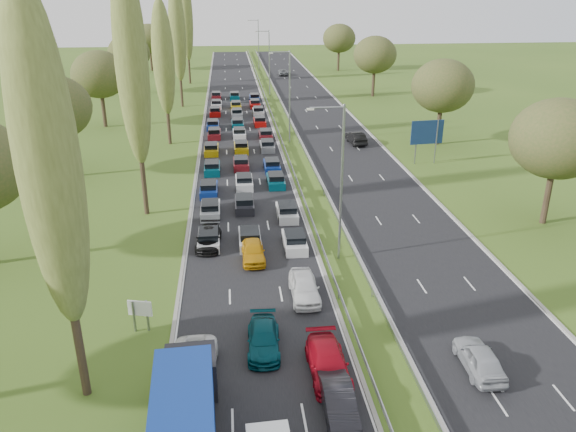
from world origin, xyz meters
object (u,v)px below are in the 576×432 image
blue_lorry (186,418)px  info_sign (140,312)px  direction_sign (427,134)px  near_car_3 (209,238)px  near_car_2 (195,366)px

blue_lorry → info_sign: blue_lorry is taller
direction_sign → near_car_3: bearing=-141.0°
info_sign → direction_sign: (28.80, 32.07, 2.20)m
near_car_2 → direction_sign: direction_sign is taller
blue_lorry → direction_sign: direction_sign is taller
near_car_3 → direction_sign: bearing=42.6°
blue_lorry → info_sign: (-3.40, 10.20, -0.68)m
info_sign → blue_lorry: bearing=-71.5°
near_car_2 → direction_sign: 44.87m
near_car_2 → info_sign: (-3.46, 4.85, 0.62)m
near_car_2 → near_car_3: size_ratio=1.12×
near_car_3 → info_sign: info_sign is taller
near_car_2 → info_sign: 5.99m
near_car_2 → info_sign: info_sign is taller
info_sign → near_car_3: bearing=72.2°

